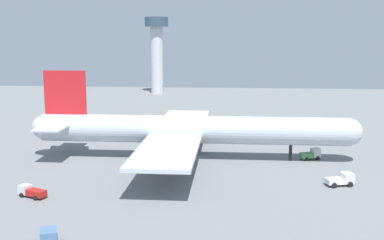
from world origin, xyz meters
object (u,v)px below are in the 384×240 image
at_px(cargo_airplane, 190,130).
at_px(cargo_container_fore, 48,235).
at_px(pushback_tractor, 341,179).
at_px(catering_truck, 290,135).
at_px(safety_cone_nose, 342,160).
at_px(cargo_loader, 311,154).
at_px(maintenance_van, 31,192).
at_px(control_tower, 157,48).

relative_size(cargo_airplane, cargo_container_fore, 21.64).
bearing_deg(cargo_airplane, pushback_tractor, -30.34).
relative_size(cargo_airplane, pushback_tractor, 13.53).
bearing_deg(cargo_container_fore, catering_truck, 59.71).
xyz_separation_m(cargo_airplane, safety_cone_nose, (33.19, 0.74, -6.15)).
bearing_deg(cargo_loader, maintenance_van, -150.04).
bearing_deg(pushback_tractor, maintenance_van, -168.57).
relative_size(cargo_loader, control_tower, 0.14).
xyz_separation_m(maintenance_van, control_tower, (-1.30, 146.73, 20.20)).
xyz_separation_m(cargo_airplane, cargo_container_fore, (-14.89, -44.83, -5.66)).
xyz_separation_m(cargo_loader, safety_cone_nose, (6.54, -0.76, -0.85)).
bearing_deg(maintenance_van, cargo_loader, 29.96).
relative_size(pushback_tractor, safety_cone_nose, 8.48).
bearing_deg(cargo_container_fore, maintenance_van, 119.20).
bearing_deg(catering_truck, safety_cone_nose, -68.33).
bearing_deg(cargo_loader, cargo_airplane, -176.77).
bearing_deg(control_tower, safety_cone_nose, -63.51).
bearing_deg(safety_cone_nose, control_tower, 116.49).
bearing_deg(cargo_airplane, catering_truck, 42.69).
bearing_deg(control_tower, cargo_loader, -65.98).
xyz_separation_m(cargo_container_fore, safety_cone_nose, (48.08, 45.57, -0.49)).
relative_size(pushback_tractor, catering_truck, 1.10).
distance_m(cargo_airplane, cargo_container_fore, 47.58).
height_order(cargo_airplane, cargo_container_fore, cargo_airplane).
height_order(maintenance_van, cargo_loader, cargo_loader).
bearing_deg(safety_cone_nose, cargo_loader, 173.35).
distance_m(cargo_loader, cargo_container_fore, 62.23).
bearing_deg(maintenance_van, cargo_container_fore, -60.80).
bearing_deg(cargo_container_fore, safety_cone_nose, 43.47).
bearing_deg(safety_cone_nose, maintenance_van, -153.54).
bearing_deg(maintenance_van, safety_cone_nose, 26.46).
distance_m(maintenance_van, control_tower, 148.12).
bearing_deg(cargo_loader, catering_truck, 95.80).
height_order(catering_truck, control_tower, control_tower).
relative_size(catering_truck, cargo_loader, 1.00).
distance_m(maintenance_van, cargo_container_fore, 19.40).
relative_size(catering_truck, safety_cone_nose, 7.69).
xyz_separation_m(maintenance_van, cargo_loader, (51.00, 29.40, 0.19)).
height_order(cargo_loader, safety_cone_nose, cargo_loader).
bearing_deg(pushback_tractor, cargo_container_fore, -147.79).
height_order(catering_truck, cargo_container_fore, catering_truck).
xyz_separation_m(cargo_airplane, maintenance_van, (-24.35, -27.90, -5.49)).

